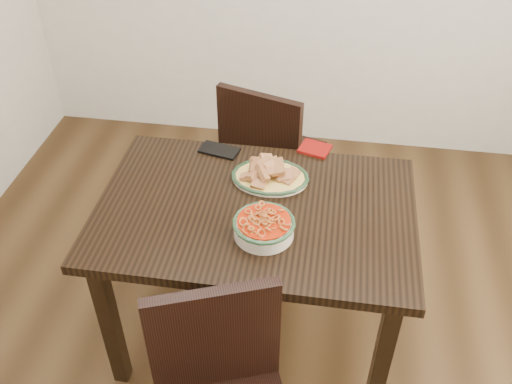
# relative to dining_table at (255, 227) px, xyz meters

# --- Properties ---
(floor) EXTENTS (3.50, 3.50, 0.00)m
(floor) POSITION_rel_dining_table_xyz_m (0.11, -0.12, -0.65)
(floor) COLOR #332110
(floor) RESTS_ON ground
(dining_table) EXTENTS (1.21, 0.80, 0.75)m
(dining_table) POSITION_rel_dining_table_xyz_m (0.00, 0.00, 0.00)
(dining_table) COLOR black
(dining_table) RESTS_ON ground
(chair_far) EXTENTS (0.53, 0.53, 0.89)m
(chair_far) POSITION_rel_dining_table_xyz_m (-0.05, 0.71, -0.15)
(chair_far) COLOR black
(chair_far) RESTS_ON ground
(fish_plate) EXTENTS (0.30, 0.24, 0.11)m
(fish_plate) POSITION_rel_dining_table_xyz_m (0.03, 0.18, 0.14)
(fish_plate) COLOR beige
(fish_plate) RESTS_ON dining_table
(noodle_bowl) EXTENTS (0.23, 0.23, 0.08)m
(noodle_bowl) POSITION_rel_dining_table_xyz_m (0.05, -0.14, 0.14)
(noodle_bowl) COLOR beige
(noodle_bowl) RESTS_ON dining_table
(smartphone) EXTENTS (0.18, 0.12, 0.01)m
(smartphone) POSITION_rel_dining_table_xyz_m (-0.21, 0.34, 0.10)
(smartphone) COLOR black
(smartphone) RESTS_ON dining_table
(napkin) EXTENTS (0.15, 0.14, 0.01)m
(napkin) POSITION_rel_dining_table_xyz_m (0.19, 0.41, 0.10)
(napkin) COLOR maroon
(napkin) RESTS_ON dining_table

